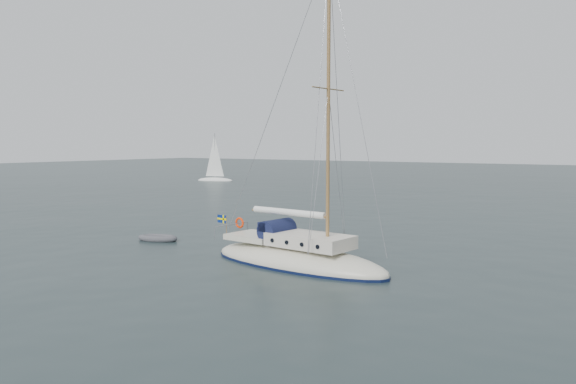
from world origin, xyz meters
The scene contains 4 objects.
ground centered at (0.00, 0.00, 0.00)m, with size 300.00×300.00×0.00m, color black.
sailboat centered at (0.52, 1.22, 1.14)m, with size 10.54×3.15×15.02m.
dinghy centered at (-10.29, 2.43, 0.16)m, with size 2.57×1.16×0.37m.
distant_yacht_a centered at (-43.60, 46.17, 3.39)m, with size 5.99×3.19×7.94m.
Camera 1 is at (14.86, -21.27, 5.88)m, focal length 35.00 mm.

